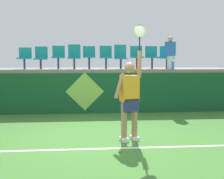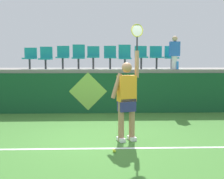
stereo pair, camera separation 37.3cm
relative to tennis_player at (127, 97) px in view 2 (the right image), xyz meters
The scene contains 19 objects.
ground_plane 1.12m from the tennis_player, behind, with size 40.00×40.00×0.00m, color #3D752D.
court_back_wall 3.43m from the tennis_player, 99.43° to the left, with size 10.48×0.20×1.34m, color #144C28.
spectator_platform 4.71m from the tennis_player, 96.86° to the left, with size 10.48×2.66×0.12m, color gray.
court_baseline_stripe 1.25m from the tennis_player, 135.44° to the right, with size 9.44×0.08×0.01m, color white.
tennis_player is the anchor object (origin of this frame).
tennis_ball 1.27m from the tennis_player, 111.05° to the right, with size 0.07×0.07×0.07m, color #D1E533.
water_bottle 4.16m from the tennis_player, 60.08° to the left, with size 0.07×0.07×0.27m, color #338CE5.
stadium_chair_0 5.27m from the tennis_player, 126.95° to the left, with size 0.44×0.42×0.76m.
stadium_chair_1 4.96m from the tennis_player, 121.62° to the left, with size 0.44×0.42×0.80m.
stadium_chair_2 4.68m from the tennis_player, 115.16° to the left, with size 0.44×0.42×0.83m.
stadium_chair_3 4.49m from the tennis_player, 108.46° to the left, with size 0.44×0.42×0.88m.
stadium_chair_4 4.34m from the tennis_player, 101.71° to the left, with size 0.44×0.42×0.82m.
stadium_chair_5 4.27m from the tennis_player, 93.52° to the left, with size 0.44×0.42×0.83m.
stadium_chair_6 4.28m from the tennis_player, 86.21° to the left, with size 0.44×0.42×0.87m.
stadium_chair_7 4.35m from the tennis_player, 78.24° to the left, with size 0.44×0.42×0.83m.
stadium_chair_8 4.49m from the tennis_player, 71.08° to the left, with size 0.44×0.42×0.83m.
stadium_chair_9 4.69m from the tennis_player, 64.64° to the left, with size 0.44×0.42×0.83m.
spectator_0 4.32m from the tennis_player, 61.91° to the left, with size 0.34×0.20×1.14m.
wall_signage_mount 3.55m from the tennis_player, 107.25° to the left, with size 1.27×0.01×1.37m.
Camera 2 is at (0.04, -6.09, 1.75)m, focal length 44.98 mm.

